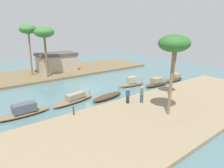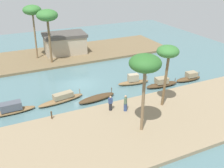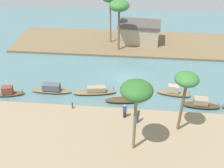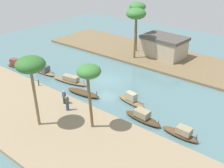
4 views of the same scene
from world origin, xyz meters
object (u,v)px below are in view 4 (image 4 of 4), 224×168
object	(u,v)px
palm_tree_left_near	(31,66)
palm_tree_right_tall	(136,15)
mooring_post	(39,83)
sampan_foreground	(70,80)
person_on_near_bank	(64,98)
sampan_upstream_small	(16,64)
person_by_mooring	(67,104)
riverside_building	(164,46)
palm_tree_right_short	(137,8)
sampan_with_tall_canopy	(83,93)
sampan_with_red_awning	(131,100)
sampan_near_left_bank	(143,117)
palm_tree_left_far	(89,74)
sampan_open_hull	(43,70)
sampan_midstream	(181,133)

from	to	relation	value
palm_tree_left_near	palm_tree_right_tall	world-z (taller)	palm_tree_right_tall
mooring_post	palm_tree_right_tall	bearing A→B (deg)	76.13
sampan_foreground	person_on_near_bank	bearing A→B (deg)	-58.43
sampan_upstream_small	palm_tree_right_tall	bearing A→B (deg)	33.89
person_by_mooring	riverside_building	world-z (taller)	riverside_building
palm_tree_right_short	palm_tree_left_near	bearing A→B (deg)	-79.14
sampan_with_tall_canopy	sampan_foreground	bearing A→B (deg)	152.96
sampan_with_red_awning	sampan_with_tall_canopy	bearing A→B (deg)	-153.37
sampan_near_left_bank	sampan_upstream_small	bearing A→B (deg)	-177.13
mooring_post	person_on_near_bank	bearing A→B (deg)	-9.29
sampan_with_red_awning	palm_tree_left_far	distance (m)	8.71
sampan_open_hull	mooring_post	size ratio (longest dim) A/B	6.18
sampan_upstream_small	sampan_with_red_awning	distance (m)	19.86
sampan_near_left_bank	person_by_mooring	distance (m)	8.11
sampan_upstream_small	sampan_midstream	distance (m)	26.92
sampan_midstream	person_on_near_bank	xyz separation A→B (m)	(-12.77, -2.99, 0.66)
sampan_near_left_bank	sampan_with_tall_canopy	bearing A→B (deg)	-178.08
palm_tree_right_tall	palm_tree_right_short	world-z (taller)	palm_tree_right_short
sampan_foreground	palm_tree_right_tall	size ratio (longest dim) A/B	0.70
sampan_upstream_small	sampan_near_left_bank	size ratio (longest dim) A/B	0.79
sampan_with_red_awning	mooring_post	bearing A→B (deg)	-151.68
sampan_with_red_awning	person_on_near_bank	distance (m)	7.61
sampan_upstream_small	sampan_open_hull	bearing A→B (deg)	-1.06
sampan_foreground	person_by_mooring	bearing A→B (deg)	-54.60
sampan_midstream	riverside_building	size ratio (longest dim) A/B	0.52
sampan_foreground	sampan_with_red_awning	size ratio (longest dim) A/B	1.30
sampan_near_left_bank	palm_tree_right_tall	size ratio (longest dim) A/B	0.56
sampan_with_tall_canopy	sampan_midstream	bearing A→B (deg)	-8.68
sampan_with_red_awning	person_on_near_bank	xyz separation A→B (m)	(-5.61, -5.11, 0.62)
person_on_near_bank	palm_tree_left_far	distance (m)	7.56
sampan_midstream	riverside_building	xyz separation A→B (m)	(-11.52, 17.36, 1.57)
palm_tree_left_near	person_on_near_bank	bearing A→B (deg)	103.57
person_on_near_bank	palm_tree_right_tall	distance (m)	17.95
mooring_post	palm_tree_right_tall	world-z (taller)	palm_tree_right_tall
mooring_post	palm_tree_left_near	world-z (taller)	palm_tree_left_near
sampan_with_red_awning	person_by_mooring	size ratio (longest dim) A/B	2.39
palm_tree_right_tall	palm_tree_right_short	xyz separation A→B (m)	(-1.56, 2.65, 0.43)
sampan_upstream_small	sampan_foreground	distance (m)	10.36
sampan_foreground	sampan_with_red_awning	distance (m)	9.51
sampan_with_tall_canopy	person_by_mooring	world-z (taller)	person_by_mooring
sampan_foreground	palm_tree_right_short	world-z (taller)	palm_tree_right_short
sampan_near_left_bank	palm_tree_left_far	xyz separation A→B (m)	(-3.03, -4.53, 5.67)
sampan_foreground	person_by_mooring	xyz separation A→B (m)	(5.20, -5.24, 0.78)
person_on_near_bank	palm_tree_left_far	world-z (taller)	palm_tree_left_far
sampan_foreground	mooring_post	distance (m)	4.05
riverside_building	sampan_foreground	bearing A→B (deg)	-103.27
sampan_upstream_small	palm_tree_left_far	distance (m)	20.91
sampan_upstream_small	sampan_foreground	xyz separation A→B (m)	(10.27, 1.35, -0.09)
person_on_near_bank	palm_tree_right_short	distance (m)	20.78
sampan_open_hull	sampan_foreground	bearing A→B (deg)	1.23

